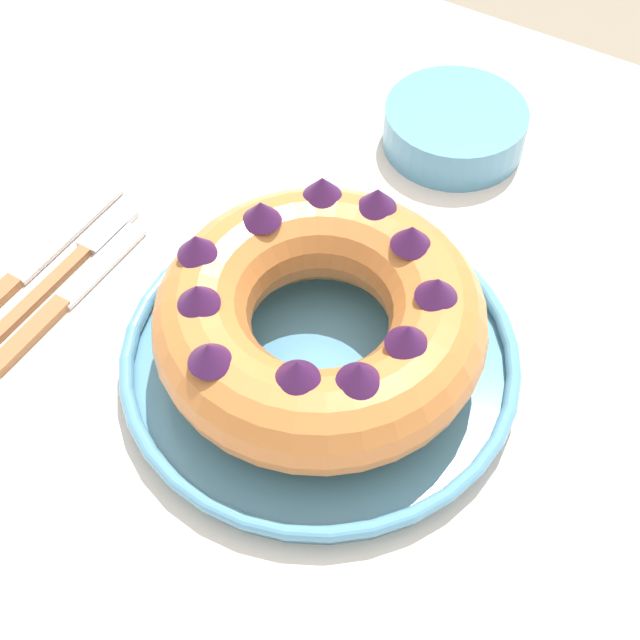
{
  "coord_description": "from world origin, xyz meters",
  "views": [
    {
      "loc": [
        0.19,
        -0.34,
        1.36
      ],
      "look_at": [
        -0.03,
        0.01,
        0.83
      ],
      "focal_mm": 50.0,
      "sensor_mm": 36.0,
      "label": 1
    }
  ],
  "objects_px": {
    "cake_knife": "(61,304)",
    "bundt_cake": "(320,318)",
    "side_bowl": "(455,127)",
    "serving_knife": "(12,283)",
    "serving_dish": "(320,358)",
    "fork": "(64,271)"
  },
  "relations": [
    {
      "from": "serving_dish",
      "to": "serving_knife",
      "type": "relative_size",
      "value": 1.3
    },
    {
      "from": "serving_dish",
      "to": "fork",
      "type": "relative_size",
      "value": 1.49
    },
    {
      "from": "bundt_cake",
      "to": "side_bowl",
      "type": "bearing_deg",
      "value": 95.38
    },
    {
      "from": "fork",
      "to": "side_bowl",
      "type": "height_order",
      "value": "side_bowl"
    },
    {
      "from": "serving_dish",
      "to": "cake_knife",
      "type": "bearing_deg",
      "value": -164.52
    },
    {
      "from": "side_bowl",
      "to": "cake_knife",
      "type": "bearing_deg",
      "value": -118.14
    },
    {
      "from": "bundt_cake",
      "to": "cake_knife",
      "type": "height_order",
      "value": "bundt_cake"
    },
    {
      "from": "serving_dish",
      "to": "serving_knife",
      "type": "distance_m",
      "value": 0.28
    },
    {
      "from": "serving_knife",
      "to": "cake_knife",
      "type": "bearing_deg",
      "value": -0.43
    },
    {
      "from": "bundt_cake",
      "to": "cake_knife",
      "type": "distance_m",
      "value": 0.24
    },
    {
      "from": "serving_knife",
      "to": "bundt_cake",
      "type": "bearing_deg",
      "value": 8.11
    },
    {
      "from": "serving_dish",
      "to": "fork",
      "type": "height_order",
      "value": "serving_dish"
    },
    {
      "from": "serving_knife",
      "to": "side_bowl",
      "type": "relative_size",
      "value": 1.76
    },
    {
      "from": "fork",
      "to": "serving_knife",
      "type": "relative_size",
      "value": 0.87
    },
    {
      "from": "serving_dish",
      "to": "serving_knife",
      "type": "bearing_deg",
      "value": -166.45
    },
    {
      "from": "serving_dish",
      "to": "fork",
      "type": "distance_m",
      "value": 0.24
    },
    {
      "from": "fork",
      "to": "serving_knife",
      "type": "distance_m",
      "value": 0.04
    },
    {
      "from": "fork",
      "to": "serving_knife",
      "type": "bearing_deg",
      "value": -134.95
    },
    {
      "from": "serving_knife",
      "to": "side_bowl",
      "type": "xyz_separation_m",
      "value": [
        0.24,
        0.36,
        0.02
      ]
    },
    {
      "from": "serving_dish",
      "to": "bundt_cake",
      "type": "distance_m",
      "value": 0.05
    },
    {
      "from": "cake_knife",
      "to": "bundt_cake",
      "type": "bearing_deg",
      "value": 16.59
    },
    {
      "from": "side_bowl",
      "to": "bundt_cake",
      "type": "bearing_deg",
      "value": -84.62
    }
  ]
}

